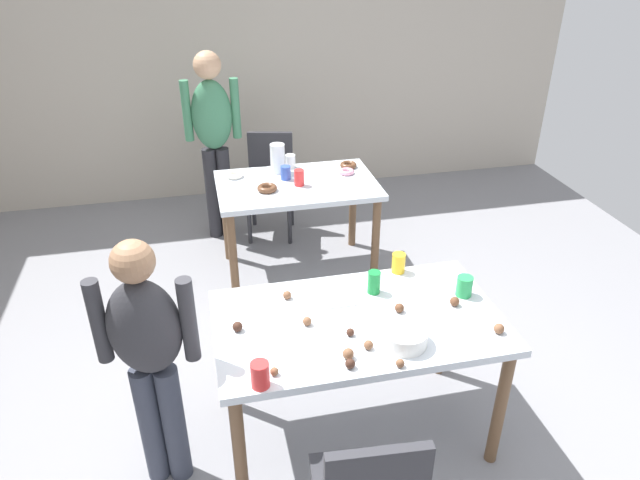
{
  "coord_description": "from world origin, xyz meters",
  "views": [
    {
      "loc": [
        -0.54,
        -2.33,
        2.44
      ],
      "look_at": [
        0.07,
        0.37,
        0.9
      ],
      "focal_mm": 32.56,
      "sensor_mm": 36.0,
      "label": 1
    }
  ],
  "objects_px": {
    "dining_table_far": "(297,196)",
    "mixing_bowl": "(404,337)",
    "dining_table_near": "(358,334)",
    "person_adult_far": "(213,131)",
    "person_girl_near": "(149,351)",
    "pitcher_far": "(278,158)",
    "chair_far_table": "(270,178)",
    "soda_can": "(374,282)"
  },
  "relations": [
    {
      "from": "mixing_bowl",
      "to": "pitcher_far",
      "type": "distance_m",
      "value": 2.15
    },
    {
      "from": "soda_can",
      "to": "pitcher_far",
      "type": "height_order",
      "value": "pitcher_far"
    },
    {
      "from": "chair_far_table",
      "to": "person_adult_far",
      "type": "relative_size",
      "value": 0.55
    },
    {
      "from": "person_adult_far",
      "to": "pitcher_far",
      "type": "bearing_deg",
      "value": -48.26
    },
    {
      "from": "dining_table_far",
      "to": "person_adult_far",
      "type": "xyz_separation_m",
      "value": [
        -0.54,
        0.73,
        0.3
      ]
    },
    {
      "from": "dining_table_far",
      "to": "soda_can",
      "type": "bearing_deg",
      "value": -85.28
    },
    {
      "from": "chair_far_table",
      "to": "pitcher_far",
      "type": "distance_m",
      "value": 0.61
    },
    {
      "from": "person_adult_far",
      "to": "soda_can",
      "type": "distance_m",
      "value": 2.31
    },
    {
      "from": "person_girl_near",
      "to": "soda_can",
      "type": "xyz_separation_m",
      "value": [
        1.11,
        0.27,
        0.03
      ]
    },
    {
      "from": "chair_far_table",
      "to": "person_adult_far",
      "type": "xyz_separation_m",
      "value": [
        -0.44,
        0.0,
        0.45
      ]
    },
    {
      "from": "dining_table_far",
      "to": "pitcher_far",
      "type": "bearing_deg",
      "value": 113.4
    },
    {
      "from": "dining_table_near",
      "to": "person_adult_far",
      "type": "distance_m",
      "value": 2.48
    },
    {
      "from": "soda_can",
      "to": "person_adult_far",
      "type": "bearing_deg",
      "value": 106.76
    },
    {
      "from": "soda_can",
      "to": "mixing_bowl",
      "type": "bearing_deg",
      "value": -88.51
    },
    {
      "from": "person_adult_far",
      "to": "mixing_bowl",
      "type": "xyz_separation_m",
      "value": [
        0.68,
        -2.63,
        -0.16
      ]
    },
    {
      "from": "soda_can",
      "to": "pitcher_far",
      "type": "xyz_separation_m",
      "value": [
        -0.22,
        1.71,
        0.05
      ]
    },
    {
      "from": "dining_table_near",
      "to": "chair_far_table",
      "type": "xyz_separation_m",
      "value": [
        -0.08,
        2.41,
        -0.16
      ]
    },
    {
      "from": "pitcher_far",
      "to": "dining_table_far",
      "type": "bearing_deg",
      "value": -66.6
    },
    {
      "from": "person_adult_far",
      "to": "soda_can",
      "type": "height_order",
      "value": "person_adult_far"
    },
    {
      "from": "mixing_bowl",
      "to": "soda_can",
      "type": "bearing_deg",
      "value": 91.49
    },
    {
      "from": "dining_table_near",
      "to": "chair_far_table",
      "type": "bearing_deg",
      "value": 91.97
    },
    {
      "from": "chair_far_table",
      "to": "soda_can",
      "type": "xyz_separation_m",
      "value": [
        0.22,
        -2.2,
        0.31
      ]
    },
    {
      "from": "dining_table_near",
      "to": "mixing_bowl",
      "type": "height_order",
      "value": "mixing_bowl"
    },
    {
      "from": "mixing_bowl",
      "to": "person_girl_near",
      "type": "bearing_deg",
      "value": 172.02
    },
    {
      "from": "person_adult_far",
      "to": "dining_table_far",
      "type": "bearing_deg",
      "value": -53.35
    },
    {
      "from": "dining_table_near",
      "to": "mixing_bowl",
      "type": "bearing_deg",
      "value": -56.23
    },
    {
      "from": "mixing_bowl",
      "to": "soda_can",
      "type": "xyz_separation_m",
      "value": [
        -0.01,
        0.43,
        0.02
      ]
    },
    {
      "from": "dining_table_near",
      "to": "soda_can",
      "type": "distance_m",
      "value": 0.29
    },
    {
      "from": "dining_table_far",
      "to": "soda_can",
      "type": "xyz_separation_m",
      "value": [
        0.12,
        -1.48,
        0.17
      ]
    },
    {
      "from": "person_girl_near",
      "to": "mixing_bowl",
      "type": "relative_size",
      "value": 6.34
    },
    {
      "from": "dining_table_far",
      "to": "mixing_bowl",
      "type": "xyz_separation_m",
      "value": [
        0.13,
        -1.9,
        0.14
      ]
    },
    {
      "from": "dining_table_near",
      "to": "dining_table_far",
      "type": "xyz_separation_m",
      "value": [
        0.02,
        1.68,
        -0.02
      ]
    },
    {
      "from": "chair_far_table",
      "to": "soda_can",
      "type": "bearing_deg",
      "value": -84.26
    },
    {
      "from": "dining_table_far",
      "to": "person_girl_near",
      "type": "bearing_deg",
      "value": -119.53
    },
    {
      "from": "chair_far_table",
      "to": "dining_table_near",
      "type": "bearing_deg",
      "value": -88.03
    },
    {
      "from": "chair_far_table",
      "to": "dining_table_far",
      "type": "bearing_deg",
      "value": -82.18
    },
    {
      "from": "chair_far_table",
      "to": "mixing_bowl",
      "type": "relative_size",
      "value": 4.14
    },
    {
      "from": "dining_table_near",
      "to": "person_adult_far",
      "type": "height_order",
      "value": "person_adult_far"
    },
    {
      "from": "dining_table_near",
      "to": "mixing_bowl",
      "type": "xyz_separation_m",
      "value": [
        0.15,
        -0.22,
        0.13
      ]
    },
    {
      "from": "pitcher_far",
      "to": "person_girl_near",
      "type": "bearing_deg",
      "value": -114.13
    },
    {
      "from": "chair_far_table",
      "to": "pitcher_far",
      "type": "bearing_deg",
      "value": -90.27
    },
    {
      "from": "dining_table_far",
      "to": "mixing_bowl",
      "type": "relative_size",
      "value": 5.52
    }
  ]
}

